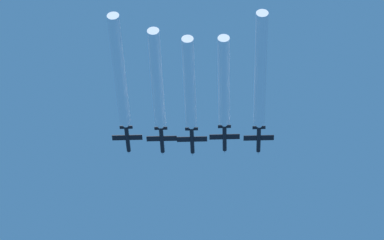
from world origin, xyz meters
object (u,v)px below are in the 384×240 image
at_px(jet_far_left, 127,139).
at_px(jet_inner_right, 225,139).
at_px(jet_far_right, 259,140).
at_px(jet_center, 192,141).
at_px(jet_inner_left, 162,140).

relative_size(jet_far_left, jet_inner_right, 1.00).
bearing_deg(jet_far_right, jet_far_left, -179.06).
relative_size(jet_center, jet_inner_right, 1.00).
bearing_deg(jet_center, jet_inner_left, -179.35).
distance_m(jet_far_left, jet_far_right, 35.30).
xyz_separation_m(jet_far_left, jet_inner_left, (9.23, 0.57, -0.10)).
height_order(jet_inner_left, jet_inner_right, jet_inner_right).
bearing_deg(jet_center, jet_inner_right, -0.24).
xyz_separation_m(jet_inner_left, jet_center, (8.17, 0.09, -0.38)).
distance_m(jet_center, jet_far_right, 17.89).
relative_size(jet_inner_right, jet_far_right, 1.00).
distance_m(jet_far_left, jet_inner_left, 9.25).
bearing_deg(jet_center, jet_far_left, -177.82).
xyz_separation_m(jet_center, jet_far_right, (17.89, -0.08, -0.12)).
relative_size(jet_far_left, jet_inner_left, 1.00).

